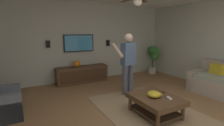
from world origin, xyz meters
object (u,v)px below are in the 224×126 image
bowl (154,94)px  book (156,94)px  remote_grey (159,95)px  coffee_table (155,101)px  potted_plant_tall (153,55)px  remote_white (169,98)px  remote_black (161,93)px  tv (79,43)px  media_console (82,74)px  vase_round (77,64)px  wall_speaker_right (48,44)px  wall_speaker_left (108,43)px  person_standing (128,60)px

bowl → book: bowl is taller
remote_grey → bowl: bearing=50.8°
coffee_table → potted_plant_tall: potted_plant_tall is taller
remote_white → remote_black: (0.28, -0.07, 0.00)m
bowl → potted_plant_tall: bearing=-41.7°
tv → bowl: tv is taller
media_console → vase_round: bearing=-83.5°
media_console → book: (-2.84, -0.64, 0.14)m
remote_grey → book: book is taller
media_console → book: size_ratio=7.73×
book → wall_speaker_right: 3.61m
wall_speaker_right → tv: bearing=-90.8°
remote_grey → wall_speaker_left: size_ratio=0.68×
coffee_table → vase_round: (2.89, 0.75, 0.36)m
tv → media_console: bearing=0.0°
tv → person_standing: 2.05m
potted_plant_tall → remote_grey: size_ratio=7.51×
tv → potted_plant_tall: (-0.44, -2.94, -0.55)m
person_standing → media_console: bearing=19.5°
bowl → wall_speaker_right: size_ratio=1.22×
bowl → wall_speaker_left: bearing=-10.7°
remote_white → wall_speaker_left: 3.51m
book → vase_round: 2.95m
vase_round → bowl: bearing=-166.4°
tv → potted_plant_tall: tv is taller
tv → remote_white: bearing=12.1°
remote_white → coffee_table: bearing=58.8°
coffee_table → tv: (3.15, 0.56, 1.02)m
book → person_standing: bearing=147.7°
person_standing → bowl: (-1.28, 0.22, -0.47)m
remote_white → book: book is taller
person_standing → wall_speaker_left: size_ratio=7.45×
coffee_table → vase_round: vase_round is taller
tv → vase_round: size_ratio=4.65×
wall_speaker_right → remote_black: bearing=-150.1°
bowl → remote_black: size_ratio=1.79×
book → coffee_table: bearing=-76.2°
potted_plant_tall → remote_black: (-2.64, 2.15, -0.35)m
remote_white → wall_speaker_left: (3.37, -0.39, 0.87)m
media_console → potted_plant_tall: potted_plant_tall is taller
coffee_table → remote_black: bearing=-71.8°
remote_white → potted_plant_tall: bearing=-16.3°
person_standing → wall_speaker_right: size_ratio=7.45×
potted_plant_tall → bowl: bearing=138.3°
coffee_table → book: 0.16m
wall_speaker_left → remote_black: bearing=174.1°
coffee_table → remote_grey: 0.15m
coffee_table → remote_black: 0.27m
tv → bowl: bearing=9.2°
wall_speaker_left → wall_speaker_right: wall_speaker_right is taller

